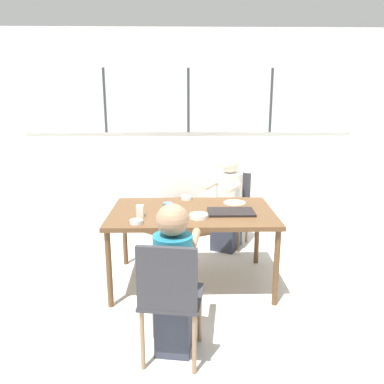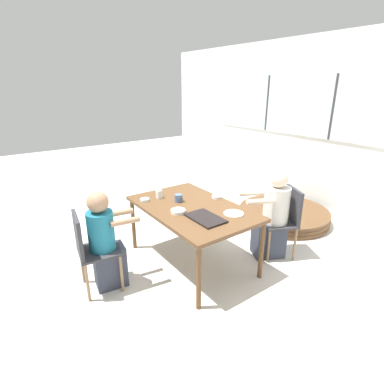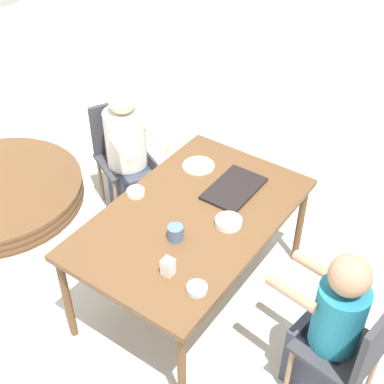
% 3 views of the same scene
% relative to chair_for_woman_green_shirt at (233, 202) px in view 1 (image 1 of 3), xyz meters
% --- Properties ---
extents(ground_plane, '(16.00, 16.00, 0.00)m').
position_rel_chair_for_woman_green_shirt_xyz_m(ground_plane, '(-0.52, -1.05, -0.53)').
color(ground_plane, beige).
extents(wall_back_with_windows, '(8.40, 0.08, 2.80)m').
position_rel_chair_for_woman_green_shirt_xyz_m(wall_back_with_windows, '(-0.52, 1.66, 0.90)').
color(wall_back_with_windows, silver).
rests_on(wall_back_with_windows, ground_plane).
extents(dining_table, '(1.52, 0.96, 0.73)m').
position_rel_chair_for_woman_green_shirt_xyz_m(dining_table, '(-0.52, -1.05, 0.14)').
color(dining_table, brown).
rests_on(dining_table, ground_plane).
extents(chair_for_woman_green_shirt, '(0.54, 0.54, 0.88)m').
position_rel_chair_for_woman_green_shirt_xyz_m(chair_for_woman_green_shirt, '(0.00, 0.00, 0.00)').
color(chair_for_woman_green_shirt, '#333338').
rests_on(chair_for_woman_green_shirt, ground_plane).
extents(chair_for_man_blue_shirt, '(0.45, 0.45, 0.88)m').
position_rel_chair_for_woman_green_shirt_xyz_m(chair_for_man_blue_shirt, '(-0.69, -2.21, 0.00)').
color(chair_for_man_blue_shirt, '#333338').
rests_on(chair_for_man_blue_shirt, ground_plane).
extents(person_woman_green_shirt, '(0.52, 0.63, 1.11)m').
position_rel_chair_for_woman_green_shirt_xyz_m(person_woman_green_shirt, '(-0.07, -0.15, -0.03)').
color(person_woman_green_shirt, '#333847').
rests_on(person_woman_green_shirt, ground_plane).
extents(person_man_blue_shirt, '(0.34, 0.52, 1.08)m').
position_rel_chair_for_woman_green_shirt_xyz_m(person_man_blue_shirt, '(-0.66, -2.05, -0.02)').
color(person_man_blue_shirt, '#333847').
rests_on(person_man_blue_shirt, ground_plane).
extents(food_tray_dark, '(0.42, 0.27, 0.02)m').
position_rel_chair_for_woman_green_shirt_xyz_m(food_tray_dark, '(-0.16, -1.13, 0.21)').
color(food_tray_dark, black).
rests_on(food_tray_dark, dining_table).
extents(coffee_mug, '(0.10, 0.09, 0.09)m').
position_rel_chair_for_woman_green_shirt_xyz_m(coffee_mug, '(-0.74, -1.09, 0.25)').
color(coffee_mug, slate).
rests_on(coffee_mug, dining_table).
extents(milk_carton_small, '(0.06, 0.06, 0.10)m').
position_rel_chair_for_woman_green_shirt_xyz_m(milk_carton_small, '(-0.98, -1.22, 0.25)').
color(milk_carton_small, silver).
rests_on(milk_carton_small, dining_table).
extents(bowl_white_shallow, '(0.11, 0.11, 0.03)m').
position_rel_chair_for_woman_green_shirt_xyz_m(bowl_white_shallow, '(-0.56, -0.64, 0.22)').
color(bowl_white_shallow, white).
rests_on(bowl_white_shallow, dining_table).
extents(bowl_cereal, '(0.16, 0.16, 0.04)m').
position_rel_chair_for_woman_green_shirt_xyz_m(bowl_cereal, '(-0.46, -1.28, 0.22)').
color(bowl_cereal, white).
rests_on(bowl_cereal, dining_table).
extents(bowl_fruit, '(0.11, 0.11, 0.03)m').
position_rel_chair_for_woman_green_shirt_xyz_m(bowl_fruit, '(-0.99, -1.41, 0.22)').
color(bowl_fruit, silver).
rests_on(bowl_fruit, dining_table).
extents(plate_tortillas, '(0.22, 0.22, 0.01)m').
position_rel_chair_for_woman_green_shirt_xyz_m(plate_tortillas, '(-0.09, -0.80, 0.21)').
color(plate_tortillas, beige).
rests_on(plate_tortillas, dining_table).
extents(folded_table_stack, '(1.40, 1.40, 0.18)m').
position_rel_chair_for_woman_green_shirt_xyz_m(folded_table_stack, '(-0.63, 0.83, -0.44)').
color(folded_table_stack, brown).
rests_on(folded_table_stack, ground_plane).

